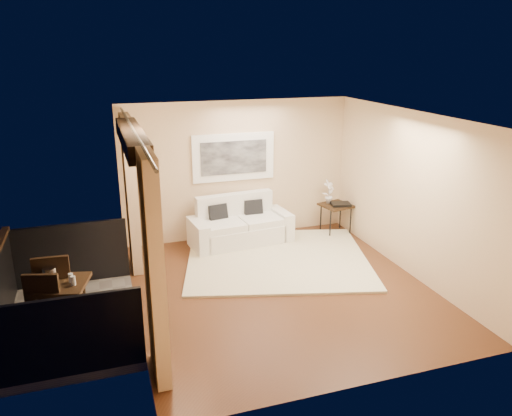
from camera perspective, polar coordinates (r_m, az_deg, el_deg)
floor at (r=8.01m, az=2.95°, el=-9.18°), size 5.00×5.00×0.00m
room_shell at (r=6.76m, az=-14.00°, el=7.78°), size 5.00×6.40×5.00m
balcony at (r=7.53m, az=-21.71°, el=-10.91°), size 1.81×2.60×1.17m
curtains at (r=7.05m, az=-13.12°, el=-1.70°), size 0.16×4.80×2.64m
artwork at (r=9.66m, az=-2.57°, el=5.81°), size 1.62×0.07×0.92m
rug at (r=9.02m, az=2.45°, el=-5.80°), size 3.78×3.49×0.04m
sofa at (r=9.67m, az=-1.91°, el=-2.14°), size 2.00×1.02×0.93m
side_table at (r=10.23m, az=9.13°, el=0.10°), size 0.66×0.66×0.61m
tray at (r=10.17m, az=9.65°, el=0.44°), size 0.43×0.35×0.05m
orchid at (r=10.20m, az=8.32°, el=1.85°), size 0.31×0.27×0.49m
bistro_table at (r=6.98m, az=-21.40°, el=-8.58°), size 0.78×0.78×0.76m
balcony_chair_far at (r=7.24m, az=-22.05°, el=-8.15°), size 0.49×0.50×1.07m
balcony_chair_near at (r=6.78m, az=-23.35°, el=-10.55°), size 0.54×0.54×1.01m
ice_bucket at (r=6.98m, az=-22.48°, el=-7.04°), size 0.18×0.18×0.20m
candle at (r=7.08m, az=-21.38°, el=-7.11°), size 0.06×0.06×0.07m
vase at (r=6.75m, az=-21.94°, el=-7.93°), size 0.04×0.04×0.18m
glass_a at (r=6.80m, az=-20.16°, el=-7.81°), size 0.06×0.06×0.12m
glass_b at (r=6.89m, az=-20.40°, el=-7.50°), size 0.06×0.06×0.12m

